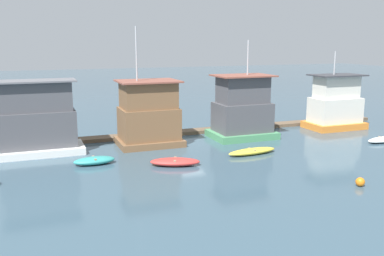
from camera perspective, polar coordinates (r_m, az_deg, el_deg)
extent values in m
plane|color=#385160|center=(35.27, -0.58, -1.93)|extent=(200.00, 200.00, 0.00)
cube|color=brown|center=(38.24, -2.28, -0.65)|extent=(42.40, 1.40, 0.30)
cube|color=white|center=(33.69, -19.72, -2.80)|extent=(6.43, 3.29, 0.52)
cube|color=#4C4C51|center=(33.35, -19.90, -0.16)|extent=(5.46, 2.32, 2.65)
cube|color=#4C4C51|center=(32.98, -20.18, 3.93)|extent=(5.06, 1.92, 2.16)
cube|color=slate|center=(32.86, -20.32, 5.90)|extent=(5.76, 2.62, 0.12)
cube|color=brown|center=(34.61, -5.73, -1.80)|extent=(5.01, 3.91, 0.52)
cube|color=brown|center=(34.30, -5.78, 0.63)|extent=(4.45, 3.35, 2.48)
cube|color=brown|center=(33.95, -5.86, 4.40)|extent=(4.09, 2.99, 2.06)
cube|color=brown|center=(33.83, -5.90, 6.23)|extent=(4.75, 3.65, 0.12)
cylinder|color=#B2B2B7|center=(33.49, -7.43, 9.80)|extent=(0.12, 0.12, 4.14)
cube|color=#4C9360|center=(37.24, 6.65, -0.83)|extent=(5.37, 3.89, 0.57)
cube|color=#4C4C51|center=(36.95, 6.70, 1.46)|extent=(4.56, 3.08, 2.45)
cube|color=#4C4C51|center=(36.62, 6.79, 5.10)|extent=(4.00, 2.51, 2.26)
cube|color=brown|center=(36.51, 6.83, 6.95)|extent=(4.86, 3.38, 0.12)
cylinder|color=#B2B2B7|center=(36.61, 7.46, 9.31)|extent=(0.12, 0.12, 2.90)
cube|color=orange|center=(43.16, 18.41, 0.38)|extent=(5.30, 3.38, 0.62)
cube|color=silver|center=(42.91, 18.53, 2.31)|extent=(4.56, 2.64, 2.32)
cube|color=silver|center=(42.64, 18.72, 5.22)|extent=(3.95, 2.04, 2.07)
cube|color=#38383D|center=(42.55, 18.81, 6.69)|extent=(4.86, 2.94, 0.12)
cylinder|color=#B2B2B7|center=(42.23, 18.49, 8.23)|extent=(0.12, 0.12, 2.16)
ellipsoid|color=teal|center=(29.75, -12.90, -4.25)|extent=(2.81, 1.34, 0.52)
cube|color=#997F60|center=(29.70, -12.91, -3.92)|extent=(0.19, 1.06, 0.08)
ellipsoid|color=red|center=(28.74, -2.27, -4.53)|extent=(3.59, 2.38, 0.51)
cube|color=#997F60|center=(28.69, -2.27, -4.18)|extent=(0.53, 1.10, 0.08)
ellipsoid|color=yellow|center=(31.85, 8.01, -3.10)|extent=(4.08, 1.43, 0.44)
cube|color=#997F60|center=(31.81, 8.02, -2.83)|extent=(0.25, 0.89, 0.08)
ellipsoid|color=white|center=(38.90, 24.22, -1.40)|extent=(3.68, 1.73, 0.38)
cube|color=#997F60|center=(38.87, 24.24, -1.20)|extent=(0.30, 1.07, 0.08)
cylinder|color=brown|center=(35.45, -15.61, -1.28)|extent=(0.30, 0.30, 1.22)
sphere|color=orange|center=(26.54, 21.51, -6.70)|extent=(0.53, 0.53, 0.53)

